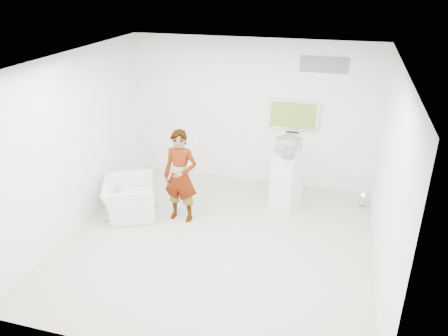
# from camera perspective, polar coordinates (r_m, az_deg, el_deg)

# --- Properties ---
(room) EXTENTS (5.01, 5.01, 3.00)m
(room) POSITION_cam_1_polar(r_m,az_deg,el_deg) (6.71, -0.92, 1.10)
(room) COLOR #AFABA1
(room) RESTS_ON ground
(tv) EXTENTS (1.00, 0.08, 0.60)m
(tv) POSITION_cam_1_polar(r_m,az_deg,el_deg) (8.80, 9.06, 6.88)
(tv) COLOR silver
(tv) RESTS_ON room
(logo_decal) EXTENTS (0.90, 0.02, 0.30)m
(logo_decal) POSITION_cam_1_polar(r_m,az_deg,el_deg) (8.55, 12.95, 12.99)
(logo_decal) COLOR slate
(logo_decal) RESTS_ON room
(person) EXTENTS (0.63, 0.42, 1.70)m
(person) POSITION_cam_1_polar(r_m,az_deg,el_deg) (7.71, -5.69, -1.10)
(person) COLOR white
(person) RESTS_ON room
(armchair) EXTENTS (1.24, 1.31, 0.67)m
(armchair) POSITION_cam_1_polar(r_m,az_deg,el_deg) (8.24, -12.25, -3.82)
(armchair) COLOR white
(armchair) RESTS_ON room
(pedestal) EXTENTS (0.67, 0.67, 1.07)m
(pedestal) POSITION_cam_1_polar(r_m,az_deg,el_deg) (8.28, 8.12, -1.79)
(pedestal) COLOR silver
(pedestal) RESTS_ON room
(floor_uplight) EXTENTS (0.23, 0.23, 0.29)m
(floor_uplight) POSITION_cam_1_polar(r_m,az_deg,el_deg) (8.76, 17.62, -4.08)
(floor_uplight) COLOR silver
(floor_uplight) RESTS_ON room
(vitrine) EXTENTS (0.48, 0.48, 0.35)m
(vitrine) POSITION_cam_1_polar(r_m,az_deg,el_deg) (7.99, 8.42, 2.77)
(vitrine) COLOR silver
(vitrine) RESTS_ON pedestal
(console) EXTENTS (0.14, 0.16, 0.22)m
(console) POSITION_cam_1_polar(r_m,az_deg,el_deg) (8.02, 8.39, 2.36)
(console) COLOR silver
(console) RESTS_ON pedestal
(wii_remote) EXTENTS (0.08, 0.14, 0.04)m
(wii_remote) POSITION_cam_1_polar(r_m,az_deg,el_deg) (7.49, -3.70, 3.82)
(wii_remote) COLOR silver
(wii_remote) RESTS_ON person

